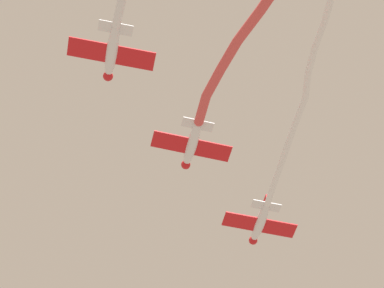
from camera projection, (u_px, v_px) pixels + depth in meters
The scene contains 5 objects.
airplane_lead at pixel (260, 224), 68.31m from camera, with size 5.97×7.36×1.92m.
smoke_trail_lead at pixel (302, 94), 62.11m from camera, with size 20.46×12.93×5.26m.
airplane_left_wing at pixel (192, 145), 63.17m from camera, with size 6.00×7.33×1.92m.
smoke_trail_left_wing at pixel (253, 26), 55.84m from camera, with size 15.47×16.58×1.89m.
airplane_right_wing at pixel (112, 53), 58.03m from camera, with size 5.90×7.43×1.92m.
Camera 1 is at (-49.68, -5.35, 4.29)m, focal length 62.61 mm.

